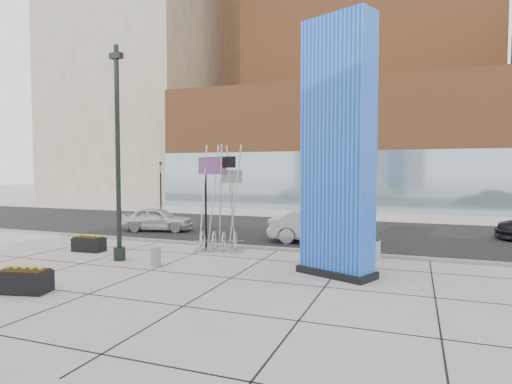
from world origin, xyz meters
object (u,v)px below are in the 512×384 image
(overhead_street_sign, at_px, (220,170))
(car_silver_mid, at_px, (318,227))
(blue_pylon, at_px, (337,152))
(lamp_post, at_px, (118,173))
(public_art_sculpture, at_px, (219,223))
(concrete_bollard, at_px, (156,256))
(car_white_west, at_px, (158,219))

(overhead_street_sign, height_order, car_silver_mid, overhead_street_sign)
(blue_pylon, relative_size, lamp_post, 1.03)
(public_art_sculpture, xyz_separation_m, car_silver_mid, (3.49, 3.47, -0.42))
(concrete_bollard, xyz_separation_m, car_silver_mid, (4.41, 6.81, 0.42))
(lamp_post, height_order, car_silver_mid, lamp_post)
(blue_pylon, height_order, car_white_west, blue_pylon)
(lamp_post, bearing_deg, blue_pylon, 3.91)
(public_art_sculpture, bearing_deg, overhead_street_sign, 97.98)
(car_white_west, bearing_deg, overhead_street_sign, -135.62)
(blue_pylon, distance_m, concrete_bollard, 7.35)
(overhead_street_sign, relative_size, car_silver_mid, 0.86)
(blue_pylon, height_order, lamp_post, blue_pylon)
(concrete_bollard, relative_size, overhead_street_sign, 0.17)
(concrete_bollard, bearing_deg, overhead_street_sign, 80.03)
(concrete_bollard, height_order, car_white_west, car_white_west)
(blue_pylon, xyz_separation_m, concrete_bollard, (-6.31, -0.88, -3.67))
(concrete_bollard, height_order, overhead_street_sign, overhead_street_sign)
(car_white_west, bearing_deg, concrete_bollard, -159.96)
(public_art_sculpture, height_order, car_silver_mid, public_art_sculpture)
(concrete_bollard, bearing_deg, blue_pylon, 7.95)
(concrete_bollard, bearing_deg, car_silver_mid, 57.05)
(blue_pylon, xyz_separation_m, lamp_post, (-8.15, -0.56, -0.70))
(blue_pylon, bearing_deg, car_white_west, 173.39)
(blue_pylon, relative_size, public_art_sculpture, 1.84)
(car_silver_mid, bearing_deg, public_art_sculpture, 126.00)
(public_art_sculpture, relative_size, overhead_street_sign, 1.13)
(public_art_sculpture, height_order, concrete_bollard, public_art_sculpture)
(car_silver_mid, bearing_deg, concrete_bollard, 138.26)
(blue_pylon, bearing_deg, car_silver_mid, 131.57)
(lamp_post, xyz_separation_m, car_white_west, (-3.00, 7.12, -2.65))
(concrete_bollard, distance_m, overhead_street_sign, 5.03)
(lamp_post, distance_m, overhead_street_sign, 4.39)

